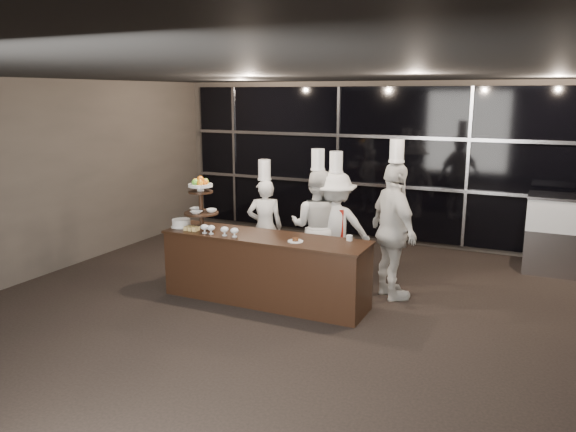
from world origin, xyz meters
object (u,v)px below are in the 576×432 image
at_px(display_stand, 201,199).
at_px(chef_b, 317,226).
at_px(layer_cake, 181,223).
at_px(buffet_counter, 265,268).
at_px(chef_a, 265,225).
at_px(chef_c, 335,228).
at_px(chef_d, 394,230).

xyz_separation_m(display_stand, chef_b, (1.32, 1.05, -0.48)).
relative_size(layer_cake, chef_b, 0.15).
distance_m(buffet_counter, layer_cake, 1.41).
relative_size(layer_cake, chef_a, 0.17).
bearing_deg(chef_c, chef_d, -15.60).
relative_size(buffet_counter, chef_b, 1.42).
distance_m(layer_cake, chef_b, 1.97).
bearing_deg(chef_c, display_stand, -144.14).
relative_size(display_stand, chef_d, 0.34).
distance_m(layer_cake, chef_a, 1.36).
bearing_deg(layer_cake, display_stand, 9.06).
relative_size(chef_c, chef_d, 0.90).
relative_size(buffet_counter, chef_c, 1.44).
xyz_separation_m(display_stand, chef_a, (0.44, 1.06, -0.55)).
bearing_deg(chef_c, chef_a, -176.26).
xyz_separation_m(chef_a, chef_c, (1.13, 0.07, 0.06)).
bearing_deg(chef_c, buffet_counter, -116.66).
xyz_separation_m(buffet_counter, display_stand, (-1.00, -0.00, 0.87)).
bearing_deg(chef_a, chef_c, 3.74).
bearing_deg(display_stand, chef_b, 38.54).
xyz_separation_m(chef_b, chef_c, (0.25, 0.08, -0.02)).
bearing_deg(layer_cake, buffet_counter, 2.18).
height_order(buffet_counter, chef_c, chef_c).
relative_size(chef_b, chef_c, 1.02).
bearing_deg(display_stand, buffet_counter, 0.01).
bearing_deg(layer_cake, chef_c, 32.18).
bearing_deg(chef_b, display_stand, -141.46).
bearing_deg(display_stand, chef_a, 67.26).
bearing_deg(chef_d, buffet_counter, -150.10).
height_order(buffet_counter, display_stand, display_stand).
distance_m(display_stand, chef_b, 1.76).
relative_size(chef_a, chef_b, 0.90).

